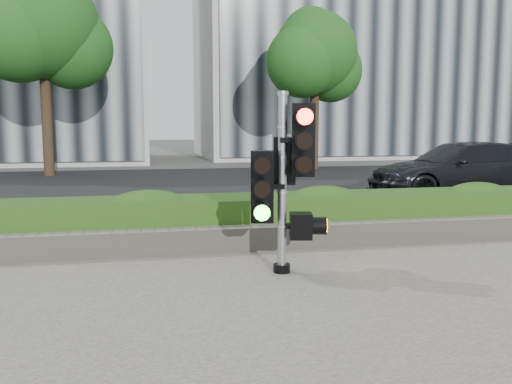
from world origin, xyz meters
TOP-DOWN VIEW (x-y plane):
  - ground at (0.00, 0.00)m, footprint 120.00×120.00m
  - road at (0.00, 10.00)m, footprint 60.00×13.00m
  - curb at (0.00, 3.15)m, footprint 60.00×0.25m
  - stone_wall at (0.00, 1.90)m, footprint 12.00×0.32m
  - hedge at (0.00, 2.55)m, footprint 12.00×1.00m
  - building_right at (11.00, 25.00)m, footprint 18.00×10.00m
  - tree_left at (-4.52, 14.56)m, footprint 4.61×4.03m
  - tree_right at (5.48, 15.55)m, footprint 4.10×3.58m
  - traffic_signal at (0.38, 0.70)m, footprint 0.78×0.62m
  - car_dark at (6.39, 6.56)m, footprint 4.71×2.04m

SIDE VIEW (x-z plane):
  - ground at x=0.00m, z-range 0.00..0.00m
  - road at x=0.00m, z-range 0.00..0.02m
  - curb at x=0.00m, z-range 0.00..0.12m
  - stone_wall at x=0.00m, z-range 0.03..0.37m
  - hedge at x=0.00m, z-range 0.03..0.71m
  - car_dark at x=6.39m, z-range 0.02..1.37m
  - traffic_signal at x=0.38m, z-range 0.14..2.29m
  - tree_right at x=5.48m, z-range 1.22..7.75m
  - tree_left at x=-4.52m, z-range 1.37..8.72m
  - building_right at x=11.00m, z-range 0.00..12.00m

